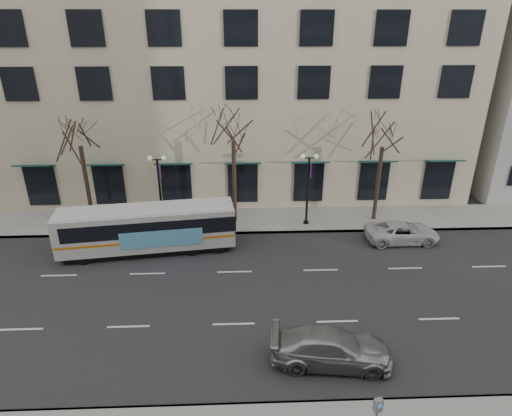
{
  "coord_description": "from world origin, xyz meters",
  "views": [
    {
      "loc": [
        0.44,
        -18.75,
        13.42
      ],
      "look_at": [
        1.25,
        2.35,
        4.0
      ],
      "focal_mm": 30.0,
      "sensor_mm": 36.0,
      "label": 1
    }
  ],
  "objects_px": {
    "tree_far_mid": "(233,127)",
    "city_bus": "(149,228)",
    "lamp_post_right": "(308,186)",
    "lamp_post_left": "(160,188)",
    "tree_far_left": "(78,132)",
    "pay_station": "(378,408)",
    "silver_car": "(331,348)",
    "white_pickup": "(402,232)",
    "tree_far_right": "(384,133)"
  },
  "relations": [
    {
      "from": "silver_car",
      "to": "tree_far_mid",
      "type": "bearing_deg",
      "value": 23.02
    },
    {
      "from": "lamp_post_right",
      "to": "white_pickup",
      "type": "relative_size",
      "value": 1.1
    },
    {
      "from": "silver_car",
      "to": "white_pickup",
      "type": "height_order",
      "value": "silver_car"
    },
    {
      "from": "silver_car",
      "to": "tree_far_left",
      "type": "bearing_deg",
      "value": 52.12
    },
    {
      "from": "tree_far_left",
      "to": "city_bus",
      "type": "relative_size",
      "value": 0.77
    },
    {
      "from": "tree_far_right",
      "to": "white_pickup",
      "type": "height_order",
      "value": "tree_far_right"
    },
    {
      "from": "tree_far_right",
      "to": "lamp_post_right",
      "type": "relative_size",
      "value": 1.55
    },
    {
      "from": "tree_far_left",
      "to": "white_pickup",
      "type": "distance_m",
      "value": 21.99
    },
    {
      "from": "silver_car",
      "to": "tree_far_right",
      "type": "bearing_deg",
      "value": -16.99
    },
    {
      "from": "tree_far_right",
      "to": "white_pickup",
      "type": "xyz_separation_m",
      "value": [
        0.9,
        -3.16,
        -5.77
      ]
    },
    {
      "from": "tree_far_right",
      "to": "lamp_post_right",
      "type": "xyz_separation_m",
      "value": [
        -4.99,
        -0.6,
        -3.48
      ]
    },
    {
      "from": "tree_far_mid",
      "to": "city_bus",
      "type": "xyz_separation_m",
      "value": [
        -5.28,
        -3.79,
        -5.32
      ]
    },
    {
      "from": "tree_far_left",
      "to": "lamp_post_right",
      "type": "height_order",
      "value": "tree_far_left"
    },
    {
      "from": "white_pickup",
      "to": "pay_station",
      "type": "relative_size",
      "value": 3.43
    },
    {
      "from": "white_pickup",
      "to": "pay_station",
      "type": "height_order",
      "value": "pay_station"
    },
    {
      "from": "tree_far_mid",
      "to": "lamp_post_right",
      "type": "xyz_separation_m",
      "value": [
        5.01,
        -0.6,
        -3.96
      ]
    },
    {
      "from": "lamp_post_left",
      "to": "lamp_post_right",
      "type": "xyz_separation_m",
      "value": [
        10.0,
        0.0,
        0.0
      ]
    },
    {
      "from": "tree_far_mid",
      "to": "white_pickup",
      "type": "height_order",
      "value": "tree_far_mid"
    },
    {
      "from": "lamp_post_left",
      "to": "white_pickup",
      "type": "xyz_separation_m",
      "value": [
        15.89,
        -2.56,
        -2.29
      ]
    },
    {
      "from": "tree_far_left",
      "to": "lamp_post_right",
      "type": "xyz_separation_m",
      "value": [
        15.01,
        -0.6,
        -3.75
      ]
    },
    {
      "from": "tree_far_mid",
      "to": "lamp_post_left",
      "type": "bearing_deg",
      "value": -173.15
    },
    {
      "from": "lamp_post_right",
      "to": "pay_station",
      "type": "distance_m",
      "value": 16.59
    },
    {
      "from": "tree_far_left",
      "to": "lamp_post_right",
      "type": "relative_size",
      "value": 1.6
    },
    {
      "from": "tree_far_left",
      "to": "lamp_post_left",
      "type": "relative_size",
      "value": 1.6
    },
    {
      "from": "white_pickup",
      "to": "lamp_post_left",
      "type": "bearing_deg",
      "value": 79.9
    },
    {
      "from": "tree_far_mid",
      "to": "city_bus",
      "type": "bearing_deg",
      "value": -144.38
    },
    {
      "from": "lamp_post_right",
      "to": "white_pickup",
      "type": "height_order",
      "value": "lamp_post_right"
    },
    {
      "from": "tree_far_left",
      "to": "tree_far_mid",
      "type": "distance_m",
      "value": 10.0
    },
    {
      "from": "city_bus",
      "to": "silver_car",
      "type": "bearing_deg",
      "value": -53.79
    },
    {
      "from": "lamp_post_left",
      "to": "pay_station",
      "type": "xyz_separation_m",
      "value": [
        10.03,
        -16.49,
        -1.8
      ]
    },
    {
      "from": "silver_car",
      "to": "pay_station",
      "type": "height_order",
      "value": "pay_station"
    },
    {
      "from": "tree_far_mid",
      "to": "tree_far_right",
      "type": "relative_size",
      "value": 1.06
    },
    {
      "from": "tree_far_mid",
      "to": "silver_car",
      "type": "height_order",
      "value": "tree_far_mid"
    },
    {
      "from": "lamp_post_left",
      "to": "silver_car",
      "type": "height_order",
      "value": "lamp_post_left"
    },
    {
      "from": "lamp_post_left",
      "to": "city_bus",
      "type": "distance_m",
      "value": 3.48
    },
    {
      "from": "white_pickup",
      "to": "silver_car",
      "type": "bearing_deg",
      "value": 146.34
    },
    {
      "from": "tree_far_mid",
      "to": "lamp_post_right",
      "type": "distance_m",
      "value": 6.41
    },
    {
      "from": "tree_far_left",
      "to": "tree_far_right",
      "type": "distance_m",
      "value": 20.0
    },
    {
      "from": "tree_far_mid",
      "to": "city_bus",
      "type": "distance_m",
      "value": 8.4
    },
    {
      "from": "lamp_post_right",
      "to": "pay_station",
      "type": "height_order",
      "value": "lamp_post_right"
    },
    {
      "from": "lamp_post_right",
      "to": "silver_car",
      "type": "height_order",
      "value": "lamp_post_right"
    },
    {
      "from": "lamp_post_left",
      "to": "pay_station",
      "type": "bearing_deg",
      "value": -58.69
    },
    {
      "from": "city_bus",
      "to": "lamp_post_left",
      "type": "bearing_deg",
      "value": 77.35
    },
    {
      "from": "city_bus",
      "to": "tree_far_mid",
      "type": "bearing_deg",
      "value": 28.23
    },
    {
      "from": "lamp_post_left",
      "to": "silver_car",
      "type": "relative_size",
      "value": 1.02
    },
    {
      "from": "city_bus",
      "to": "pay_station",
      "type": "height_order",
      "value": "city_bus"
    },
    {
      "from": "lamp_post_left",
      "to": "white_pickup",
      "type": "distance_m",
      "value": 16.26
    },
    {
      "from": "tree_far_mid",
      "to": "pay_station",
      "type": "xyz_separation_m",
      "value": [
        5.04,
        -17.09,
        -5.76
      ]
    },
    {
      "from": "lamp_post_right",
      "to": "city_bus",
      "type": "bearing_deg",
      "value": -162.8
    },
    {
      "from": "tree_far_left",
      "to": "tree_far_mid",
      "type": "relative_size",
      "value": 0.98
    }
  ]
}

